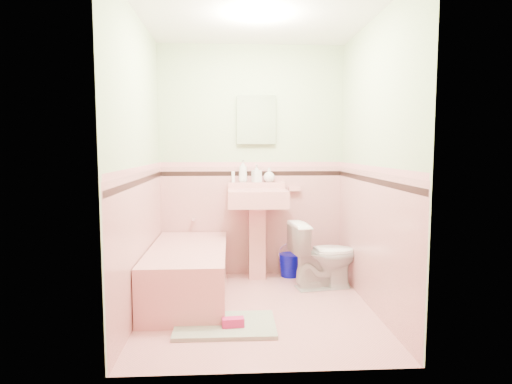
{
  "coord_description": "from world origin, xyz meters",
  "views": [
    {
      "loc": [
        -0.23,
        -3.71,
        1.39
      ],
      "look_at": [
        0.0,
        0.25,
        1.0
      ],
      "focal_mm": 30.84,
      "sensor_mm": 36.0,
      "label": 1
    }
  ],
  "objects": [
    {
      "name": "wall_left",
      "position": [
        -1.0,
        0.0,
        1.25
      ],
      "size": [
        0.0,
        2.5,
        2.5
      ],
      "primitive_type": "plane",
      "rotation": [
        1.57,
        0.0,
        1.57
      ],
      "color": "beige",
      "rests_on": "ground"
    },
    {
      "name": "wainscot_left",
      "position": [
        -0.99,
        0.0,
        0.6
      ],
      "size": [
        0.0,
        2.2,
        2.2
      ],
      "primitive_type": "plane",
      "rotation": [
        1.57,
        0.0,
        1.57
      ],
      "color": "pink",
      "rests_on": "ground"
    },
    {
      "name": "wall_right",
      "position": [
        1.0,
        0.0,
        1.25
      ],
      "size": [
        0.0,
        2.5,
        2.5
      ],
      "primitive_type": "plane",
      "rotation": [
        1.57,
        0.0,
        -1.57
      ],
      "color": "beige",
      "rests_on": "ground"
    },
    {
      "name": "accent_right",
      "position": [
        0.98,
        0.0,
        1.12
      ],
      "size": [
        0.0,
        2.2,
        2.2
      ],
      "primitive_type": "plane",
      "rotation": [
        1.57,
        0.0,
        -1.57
      ],
      "color": "black",
      "rests_on": "ground"
    },
    {
      "name": "cap_right",
      "position": [
        0.98,
        0.0,
        1.22
      ],
      "size": [
        0.0,
        2.2,
        2.2
      ],
      "primitive_type": "plane",
      "rotation": [
        1.57,
        0.0,
        -1.57
      ],
      "color": "#DA888B",
      "rests_on": "ground"
    },
    {
      "name": "wall_front",
      "position": [
        0.0,
        -1.1,
        1.25
      ],
      "size": [
        2.5,
        0.0,
        2.5
      ],
      "primitive_type": "plane",
      "rotation": [
        -1.57,
        0.0,
        0.0
      ],
      "color": "beige",
      "rests_on": "ground"
    },
    {
      "name": "wainscot_right",
      "position": [
        0.99,
        0.0,
        0.6
      ],
      "size": [
        0.0,
        2.2,
        2.2
      ],
      "primitive_type": "plane",
      "rotation": [
        1.57,
        0.0,
        -1.57
      ],
      "color": "pink",
      "rests_on": "ground"
    },
    {
      "name": "sink",
      "position": [
        0.05,
        0.86,
        0.48
      ],
      "size": [
        0.61,
        0.5,
        0.96
      ],
      "primitive_type": null,
      "color": "#D58785",
      "rests_on": "floor"
    },
    {
      "name": "cap_back",
      "position": [
        0.0,
        1.08,
        1.22
      ],
      "size": [
        2.0,
        0.0,
        2.0
      ],
      "primitive_type": "plane",
      "rotation": [
        1.57,
        0.0,
        0.0
      ],
      "color": "#DA888B",
      "rests_on": "ground"
    },
    {
      "name": "wainscot_back",
      "position": [
        0.0,
        1.09,
        0.6
      ],
      "size": [
        2.0,
        0.0,
        2.0
      ],
      "primitive_type": "plane",
      "rotation": [
        1.57,
        0.0,
        0.0
      ],
      "color": "pink",
      "rests_on": "ground"
    },
    {
      "name": "cap_front",
      "position": [
        0.0,
        -1.08,
        1.22
      ],
      "size": [
        2.0,
        0.0,
        2.0
      ],
      "primitive_type": "plane",
      "rotation": [
        -1.57,
        0.0,
        0.0
      ],
      "color": "#DA888B",
      "rests_on": "ground"
    },
    {
      "name": "tub_faucet",
      "position": [
        -0.63,
        1.05,
        0.63
      ],
      "size": [
        0.04,
        0.12,
        0.04
      ],
      "primitive_type": "cylinder",
      "rotation": [
        1.57,
        0.0,
        0.0
      ],
      "color": "silver",
      "rests_on": "wall_back"
    },
    {
      "name": "floor",
      "position": [
        0.0,
        0.0,
        0.0
      ],
      "size": [
        2.2,
        2.2,
        0.0
      ],
      "primitive_type": "plane",
      "color": "#DA918F",
      "rests_on": "ground"
    },
    {
      "name": "medicine_cabinet",
      "position": [
        0.05,
        1.07,
        1.7
      ],
      "size": [
        0.37,
        0.04,
        0.46
      ],
      "primitive_type": "cube",
      "color": "white",
      "rests_on": "wall_back"
    },
    {
      "name": "bath_mat",
      "position": [
        -0.28,
        -0.38,
        0.02
      ],
      "size": [
        0.78,
        0.52,
        0.03
      ],
      "primitive_type": "cube",
      "rotation": [
        0.0,
        0.0,
        -0.01
      ],
      "color": "gray",
      "rests_on": "floor"
    },
    {
      "name": "soap_dish",
      "position": [
        0.47,
        1.06,
        0.95
      ],
      "size": [
        0.13,
        0.07,
        0.04
      ],
      "primitive_type": "cube",
      "color": "#D58785",
      "rests_on": "wall_back"
    },
    {
      "name": "accent_left",
      "position": [
        -0.98,
        0.0,
        1.12
      ],
      "size": [
        0.0,
        2.2,
        2.2
      ],
      "primitive_type": "plane",
      "rotation": [
        1.57,
        0.0,
        1.57
      ],
      "color": "black",
      "rests_on": "ground"
    },
    {
      "name": "soap_bottle_mid",
      "position": [
        0.05,
        1.04,
        1.12
      ],
      "size": [
        0.11,
        0.11,
        0.19
      ],
      "primitive_type": "imported",
      "rotation": [
        0.0,
        0.0,
        0.37
      ],
      "color": "#B2B2B2",
      "rests_on": "sink"
    },
    {
      "name": "bathtub",
      "position": [
        -0.63,
        0.33,
        0.23
      ],
      "size": [
        0.7,
        1.5,
        0.45
      ],
      "primitive_type": "cube",
      "color": "#D58785",
      "rests_on": "floor"
    },
    {
      "name": "bucket",
      "position": [
        0.41,
        0.96,
        0.12
      ],
      "size": [
        0.25,
        0.25,
        0.25
      ],
      "primitive_type": null,
      "rotation": [
        0.0,
        0.0,
        -0.02
      ],
      "color": "#05069C",
      "rests_on": "floor"
    },
    {
      "name": "soap_bottle_right",
      "position": [
        0.19,
        1.04,
        1.11
      ],
      "size": [
        0.14,
        0.14,
        0.15
      ],
      "primitive_type": "imported",
      "rotation": [
        0.0,
        0.0,
        0.19
      ],
      "color": "#B2B2B2",
      "rests_on": "sink"
    },
    {
      "name": "cap_left",
      "position": [
        -0.98,
        0.0,
        1.22
      ],
      "size": [
        0.0,
        2.2,
        2.2
      ],
      "primitive_type": "plane",
      "rotation": [
        1.57,
        0.0,
        1.57
      ],
      "color": "#DA888B",
      "rests_on": "ground"
    },
    {
      "name": "tube",
      "position": [
        -0.2,
        1.04,
        1.09
      ],
      "size": [
        0.04,
        0.04,
        0.12
      ],
      "primitive_type": "cylinder",
      "rotation": [
        0.0,
        0.0,
        -0.01
      ],
      "color": "white",
      "rests_on": "sink"
    },
    {
      "name": "sink_faucet",
      "position": [
        0.05,
        1.0,
        0.95
      ],
      "size": [
        0.02,
        0.02,
        0.1
      ],
      "primitive_type": "cylinder",
      "color": "silver",
      "rests_on": "sink"
    },
    {
      "name": "toilet",
      "position": [
        0.69,
        0.55,
        0.34
      ],
      "size": [
        0.71,
        0.48,
        0.67
      ],
      "primitive_type": "imported",
      "rotation": [
        0.0,
        0.0,
        1.74
      ],
      "color": "white",
      "rests_on": "floor"
    },
    {
      "name": "ceiling",
      "position": [
        0.0,
        0.0,
        2.5
      ],
      "size": [
        2.2,
        2.2,
        0.0
      ],
      "primitive_type": "plane",
      "rotation": [
        3.14,
        0.0,
        0.0
      ],
      "color": "white",
      "rests_on": "ground"
    },
    {
      "name": "accent_front",
      "position": [
        0.0,
        -1.08,
        1.12
      ],
      "size": [
        2.0,
        0.0,
        2.0
      ],
      "primitive_type": "plane",
      "rotation": [
        -1.57,
        0.0,
        0.0
      ],
      "color": "black",
      "rests_on": "ground"
    },
    {
      "name": "soap_bottle_left",
      "position": [
        -0.1,
        1.04,
        1.15
      ],
      "size": [
        0.12,
        0.12,
        0.24
      ],
      "primitive_type": "imported",
      "rotation": [
        0.0,
        0.0,
        0.3
      ],
      "color": "#B2B2B2",
      "rests_on": "sink"
    },
    {
      "name": "shoe",
      "position": [
        -0.22,
        -0.45,
        0.06
      ],
      "size": [
        0.17,
        0.09,
        0.07
      ],
      "primitive_type": "cube",
      "rotation": [
        0.0,
        0.0,
        0.09
      ],
      "color": "#BF1E59",
      "rests_on": "bath_mat"
    },
    {
      "name": "accent_back",
      "position": [
        0.0,
        1.08,
        1.12
      ],
      "size": [
        2.0,
        0.0,
        2.0
      ],
      "primitive_type": "plane",
      "rotation": [
        1.57,
        0.0,
        0.0
      ],
      "color": "black",
      "rests_on": "ground"
    },
    {
      "name": "wall_back",
      "position": [
        0.0,
        1.1,
        1.25
      ],
      "size": [
        2.5,
        0.0,
        2.5
      ],
      "primitive_type": "plane",
      "rotation": [
        1.57,
        0.0,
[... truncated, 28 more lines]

